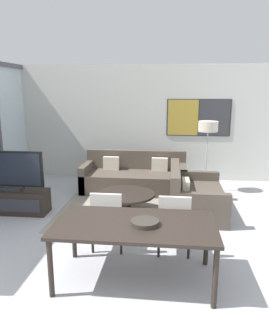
{
  "coord_description": "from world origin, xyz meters",
  "views": [
    {
      "loc": [
        0.59,
        -2.57,
        2.23
      ],
      "look_at": [
        0.01,
        2.66,
        0.95
      ],
      "focal_mm": 35.0,
      "sensor_mm": 36.0,
      "label": 1
    }
  ],
  "objects_px": {
    "sofa_side": "(192,198)",
    "floor_lamp": "(208,131)",
    "tv_console": "(14,201)",
    "dining_table": "(135,228)",
    "dining_chair_centre": "(174,220)",
    "dining_chair_left": "(108,217)",
    "fruit_bowl": "(145,222)",
    "television": "(11,171)",
    "sofa_main": "(135,178)",
    "coffee_table": "(126,198)"
  },
  "relations": [
    {
      "from": "sofa_side",
      "to": "floor_lamp",
      "type": "distance_m",
      "value": 1.72
    },
    {
      "from": "tv_console",
      "to": "sofa_side",
      "type": "relative_size",
      "value": 0.8
    },
    {
      "from": "floor_lamp",
      "to": "dining_table",
      "type": "bearing_deg",
      "value": -108.04
    },
    {
      "from": "tv_console",
      "to": "dining_chair_centre",
      "type": "height_order",
      "value": "dining_chair_centre"
    },
    {
      "from": "sofa_side",
      "to": "dining_chair_centre",
      "type": "height_order",
      "value": "dining_chair_centre"
    },
    {
      "from": "dining_chair_left",
      "to": "fruit_bowl",
      "type": "bearing_deg",
      "value": -52.55
    },
    {
      "from": "television",
      "to": "dining_chair_left",
      "type": "relative_size",
      "value": 1.37
    },
    {
      "from": "sofa_main",
      "to": "dining_table",
      "type": "xyz_separation_m",
      "value": [
        0.4,
        -3.57,
        0.39
      ]
    },
    {
      "from": "television",
      "to": "floor_lamp",
      "type": "xyz_separation_m",
      "value": [
        3.62,
        1.66,
        0.57
      ]
    },
    {
      "from": "tv_console",
      "to": "floor_lamp",
      "type": "distance_m",
      "value": 4.14
    },
    {
      "from": "sofa_main",
      "to": "coffee_table",
      "type": "xyz_separation_m",
      "value": [
        0.0,
        -1.45,
        0.01
      ]
    },
    {
      "from": "tv_console",
      "to": "fruit_bowl",
      "type": "bearing_deg",
      "value": -37.36
    },
    {
      "from": "fruit_bowl",
      "to": "floor_lamp",
      "type": "xyz_separation_m",
      "value": [
        1.05,
        3.62,
        0.61
      ]
    },
    {
      "from": "sofa_side",
      "to": "dining_table",
      "type": "relative_size",
      "value": 0.84
    },
    {
      "from": "coffee_table",
      "to": "floor_lamp",
      "type": "bearing_deg",
      "value": 43.06
    },
    {
      "from": "sofa_side",
      "to": "dining_chair_left",
      "type": "bearing_deg",
      "value": 141.83
    },
    {
      "from": "sofa_main",
      "to": "fruit_bowl",
      "type": "distance_m",
      "value": 3.68
    },
    {
      "from": "coffee_table",
      "to": "dining_table",
      "type": "xyz_separation_m",
      "value": [
        0.4,
        -2.11,
        0.37
      ]
    },
    {
      "from": "dining_chair_centre",
      "to": "sofa_side",
      "type": "bearing_deg",
      "value": 78.13
    },
    {
      "from": "fruit_bowl",
      "to": "coffee_table",
      "type": "bearing_deg",
      "value": 103.45
    },
    {
      "from": "sofa_main",
      "to": "floor_lamp",
      "type": "bearing_deg",
      "value": 0.41
    },
    {
      "from": "dining_table",
      "to": "floor_lamp",
      "type": "distance_m",
      "value": 3.83
    },
    {
      "from": "sofa_side",
      "to": "floor_lamp",
      "type": "bearing_deg",
      "value": -16.05
    },
    {
      "from": "dining_chair_left",
      "to": "coffee_table",
      "type": "bearing_deg",
      "value": 87.72
    },
    {
      "from": "sofa_side",
      "to": "coffee_table",
      "type": "bearing_deg",
      "value": 98.98
    },
    {
      "from": "dining_table",
      "to": "dining_chair_centre",
      "type": "xyz_separation_m",
      "value": [
        0.46,
        0.68,
        -0.17
      ]
    },
    {
      "from": "dining_chair_centre",
      "to": "floor_lamp",
      "type": "distance_m",
      "value": 3.11
    },
    {
      "from": "television",
      "to": "dining_chair_centre",
      "type": "height_order",
      "value": "television"
    },
    {
      "from": "coffee_table",
      "to": "sofa_main",
      "type": "bearing_deg",
      "value": 90.0
    },
    {
      "from": "fruit_bowl",
      "to": "tv_console",
      "type": "bearing_deg",
      "value": 142.64
    },
    {
      "from": "dining_table",
      "to": "dining_chair_left",
      "type": "xyz_separation_m",
      "value": [
        -0.46,
        0.71,
        -0.17
      ]
    },
    {
      "from": "floor_lamp",
      "to": "tv_console",
      "type": "bearing_deg",
      "value": -155.36
    },
    {
      "from": "dining_chair_centre",
      "to": "television",
      "type": "bearing_deg",
      "value": 156.99
    },
    {
      "from": "tv_console",
      "to": "fruit_bowl",
      "type": "height_order",
      "value": "fruit_bowl"
    },
    {
      "from": "floor_lamp",
      "to": "fruit_bowl",
      "type": "bearing_deg",
      "value": -106.2
    },
    {
      "from": "tv_console",
      "to": "dining_table",
      "type": "distance_m",
      "value": 3.15
    },
    {
      "from": "dining_chair_centre",
      "to": "fruit_bowl",
      "type": "bearing_deg",
      "value": -115.43
    },
    {
      "from": "tv_console",
      "to": "dining_table",
      "type": "xyz_separation_m",
      "value": [
        2.45,
        -1.92,
        0.44
      ]
    },
    {
      "from": "television",
      "to": "dining_table",
      "type": "height_order",
      "value": "television"
    },
    {
      "from": "sofa_side",
      "to": "floor_lamp",
      "type": "relative_size",
      "value": 1.01
    },
    {
      "from": "coffee_table",
      "to": "floor_lamp",
      "type": "relative_size",
      "value": 0.67
    },
    {
      "from": "tv_console",
      "to": "television",
      "type": "xyz_separation_m",
      "value": [
        -0.0,
        0.0,
        0.58
      ]
    },
    {
      "from": "tv_console",
      "to": "sofa_side",
      "type": "distance_m",
      "value": 3.28
    },
    {
      "from": "television",
      "to": "dining_chair_centre",
      "type": "distance_m",
      "value": 3.18
    },
    {
      "from": "fruit_bowl",
      "to": "floor_lamp",
      "type": "relative_size",
      "value": 0.21
    },
    {
      "from": "sofa_side",
      "to": "dining_chair_left",
      "type": "distance_m",
      "value": 2.05
    },
    {
      "from": "tv_console",
      "to": "television",
      "type": "relative_size",
      "value": 1.07
    },
    {
      "from": "tv_console",
      "to": "dining_chair_left",
      "type": "distance_m",
      "value": 2.35
    },
    {
      "from": "dining_chair_centre",
      "to": "fruit_bowl",
      "type": "distance_m",
      "value": 0.84
    },
    {
      "from": "sofa_main",
      "to": "dining_chair_left",
      "type": "xyz_separation_m",
      "value": [
        -0.06,
        -2.86,
        0.22
      ]
    }
  ]
}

